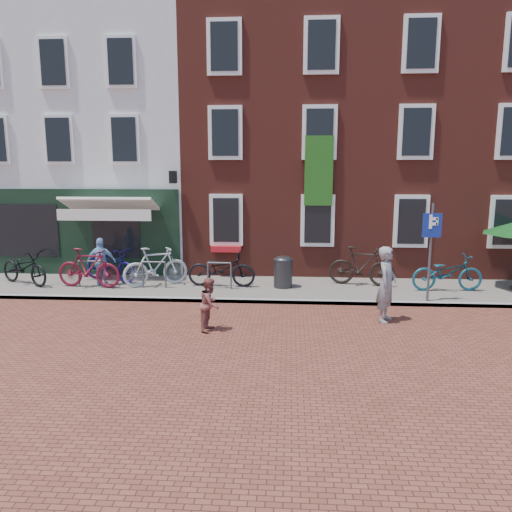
# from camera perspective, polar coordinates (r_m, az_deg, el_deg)

# --- Properties ---
(ground) EXTENTS (80.00, 80.00, 0.00)m
(ground) POSITION_cam_1_polar(r_m,az_deg,el_deg) (14.19, -6.83, -5.27)
(ground) COLOR brown
(sidewalk) EXTENTS (24.00, 3.00, 0.10)m
(sidewalk) POSITION_cam_1_polar(r_m,az_deg,el_deg) (15.47, -2.16, -3.69)
(sidewalk) COLOR slate
(sidewalk) RESTS_ON ground
(building_stucco) EXTENTS (8.00, 8.00, 9.00)m
(building_stucco) POSITION_cam_1_polar(r_m,az_deg,el_deg) (21.79, -16.90, 11.79)
(building_stucco) COLOR silver
(building_stucco) RESTS_ON ground
(building_brick_mid) EXTENTS (6.00, 8.00, 10.00)m
(building_brick_mid) POSITION_cam_1_polar(r_m,az_deg,el_deg) (20.46, 2.26, 13.74)
(building_brick_mid) COLOR maroon
(building_brick_mid) RESTS_ON ground
(building_brick_right) EXTENTS (6.00, 8.00, 10.00)m
(building_brick_right) POSITION_cam_1_polar(r_m,az_deg,el_deg) (21.15, 19.18, 13.07)
(building_brick_right) COLOR maroon
(building_brick_right) RESTS_ON ground
(litter_bin) EXTENTS (0.56, 0.56, 1.04)m
(litter_bin) POSITION_cam_1_polar(r_m,az_deg,el_deg) (15.30, 3.10, -1.60)
(litter_bin) COLOR #2F2F31
(litter_bin) RESTS_ON sidewalk
(parking_sign) EXTENTS (0.50, 0.08, 2.69)m
(parking_sign) POSITION_cam_1_polar(r_m,az_deg,el_deg) (14.32, 19.29, 1.81)
(parking_sign) COLOR #4C4C4F
(parking_sign) RESTS_ON sidewalk
(woman) EXTENTS (0.69, 0.80, 1.86)m
(woman) POSITION_cam_1_polar(r_m,az_deg,el_deg) (12.65, 14.63, -3.13)
(woman) COLOR gray
(woman) RESTS_ON ground
(boy) EXTENTS (0.57, 0.68, 1.25)m
(boy) POSITION_cam_1_polar(r_m,az_deg,el_deg) (11.70, -5.25, -5.48)
(boy) COLOR brown
(boy) RESTS_ON ground
(cafe_person) EXTENTS (0.92, 0.50, 1.49)m
(cafe_person) POSITION_cam_1_polar(r_m,az_deg,el_deg) (16.18, -17.18, -0.64)
(cafe_person) COLOR #88BCE9
(cafe_person) RESTS_ON sidewalk
(bicycle_0) EXTENTS (2.18, 1.58, 1.09)m
(bicycle_0) POSITION_cam_1_polar(r_m,az_deg,el_deg) (17.24, -24.86, -1.16)
(bicycle_0) COLOR black
(bicycle_0) RESTS_ON sidewalk
(bicycle_1) EXTENTS (2.07, 0.78, 1.21)m
(bicycle_1) POSITION_cam_1_polar(r_m,az_deg,el_deg) (16.07, -18.50, -1.29)
(bicycle_1) COLOR maroon
(bicycle_1) RESTS_ON sidewalk
(bicycle_2) EXTENTS (2.18, 1.58, 1.09)m
(bicycle_2) POSITION_cam_1_polar(r_m,az_deg,el_deg) (16.73, -16.23, -0.93)
(bicycle_2) COLOR #110A4D
(bicycle_2) RESTS_ON sidewalk
(bicycle_3) EXTENTS (2.05, 1.45, 1.21)m
(bicycle_3) POSITION_cam_1_polar(r_m,az_deg,el_deg) (15.77, -11.34, -1.17)
(bicycle_3) COLOR #B9B9BC
(bicycle_3) RESTS_ON sidewalk
(bicycle_4) EXTENTS (2.10, 0.80, 1.09)m
(bicycle_4) POSITION_cam_1_polar(r_m,az_deg,el_deg) (15.43, -3.96, -1.47)
(bicycle_4) COLOR black
(bicycle_4) RESTS_ON sidewalk
(bicycle_5) EXTENTS (2.09, 1.01, 1.21)m
(bicycle_5) POSITION_cam_1_polar(r_m,az_deg,el_deg) (15.84, 11.90, -1.13)
(bicycle_5) COLOR black
(bicycle_5) RESTS_ON sidewalk
(bicycle_6) EXTENTS (2.12, 0.86, 1.09)m
(bicycle_6) POSITION_cam_1_polar(r_m,az_deg,el_deg) (15.91, 20.92, -1.78)
(bicycle_6) COLOR #134859
(bicycle_6) RESTS_ON sidewalk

